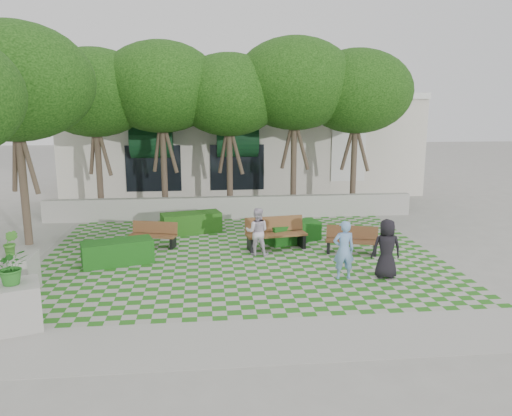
{
  "coord_description": "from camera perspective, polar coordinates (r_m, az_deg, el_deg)",
  "views": [
    {
      "loc": [
        -1.12,
        -13.83,
        4.64
      ],
      "look_at": [
        0.5,
        1.5,
        1.4
      ],
      "focal_mm": 35.0,
      "sensor_mm": 36.0,
      "label": 1
    }
  ],
  "objects": [
    {
      "name": "hedge_midleft",
      "position": [
        18.35,
        -7.41,
        -1.68
      ],
      "size": [
        2.26,
        1.35,
        0.74
      ],
      "primitive_type": "cube",
      "rotation": [
        0.0,
        0.0,
        0.26
      ],
      "color": "#1D4E15",
      "rests_on": "ground"
    },
    {
      "name": "planter_front",
      "position": [
        11.68,
        -25.86,
        -9.07
      ],
      "size": [
        1.25,
        1.25,
        1.74
      ],
      "rotation": [
        0.0,
        0.0,
        0.34
      ],
      "color": "#9E9B93",
      "rests_on": "ground"
    },
    {
      "name": "bench_west",
      "position": [
        16.78,
        -11.64,
        -3.04
      ],
      "size": [
        1.63,
        0.92,
        0.81
      ],
      "rotation": [
        0.0,
        0.0,
        -0.28
      ],
      "color": "brown",
      "rests_on": "ground"
    },
    {
      "name": "person_white",
      "position": [
        15.46,
        0.13,
        -2.71
      ],
      "size": [
        0.82,
        0.69,
        1.5
      ],
      "primitive_type": "imported",
      "rotation": [
        0.0,
        0.0,
        2.95
      ],
      "color": "silver",
      "rests_on": "ground"
    },
    {
      "name": "tree_row",
      "position": [
        19.8,
        -8.41,
        13.31
      ],
      "size": [
        17.7,
        13.4,
        7.41
      ],
      "color": "#47382B",
      "rests_on": "ground"
    },
    {
      "name": "person_dark",
      "position": [
        13.91,
        14.68,
        -4.52
      ],
      "size": [
        0.82,
        0.56,
        1.62
      ],
      "primitive_type": "imported",
      "rotation": [
        0.0,
        0.0,
        3.09
      ],
      "color": "black",
      "rests_on": "ground"
    },
    {
      "name": "sidewalk_south",
      "position": [
        10.3,
        0.89,
        -14.88
      ],
      "size": [
        16.0,
        2.0,
        0.01
      ],
      "primitive_type": "cube",
      "color": "#9E9B93",
      "rests_on": "ground"
    },
    {
      "name": "bench_east",
      "position": [
        16.02,
        10.89,
        -3.67
      ],
      "size": [
        1.7,
        0.99,
        0.85
      ],
      "rotation": [
        0.0,
        0.0,
        -0.3
      ],
      "color": "#52331C",
      "rests_on": "ground"
    },
    {
      "name": "hedge_midright",
      "position": [
        17.08,
        4.19,
        -2.77
      ],
      "size": [
        2.05,
        1.47,
        0.67
      ],
      "primitive_type": "cube",
      "rotation": [
        0.0,
        0.0,
        0.42
      ],
      "color": "#134A14",
      "rests_on": "ground"
    },
    {
      "name": "bench_mid",
      "position": [
        16.23,
        2.26,
        -2.95
      ],
      "size": [
        2.02,
        0.93,
        1.02
      ],
      "rotation": [
        0.0,
        0.0,
        0.15
      ],
      "color": "brown",
      "rests_on": "ground"
    },
    {
      "name": "sidewalk_west",
      "position": [
        16.69,
        -27.26,
        -5.62
      ],
      "size": [
        2.0,
        12.0,
        0.01
      ],
      "primitive_type": "cube",
      "color": "#9E9B93",
      "rests_on": "ground"
    },
    {
      "name": "ground",
      "position": [
        14.63,
        -1.34,
        -6.62
      ],
      "size": [
        90.0,
        90.0,
        0.0
      ],
      "primitive_type": "plane",
      "color": "gray",
      "rests_on": "ground"
    },
    {
      "name": "planter_back",
      "position": [
        13.8,
        -25.95,
        -6.64
      ],
      "size": [
        0.99,
        0.99,
        1.63
      ],
      "rotation": [
        0.0,
        0.0,
        0.01
      ],
      "color": "#9E9B93",
      "rests_on": "ground"
    },
    {
      "name": "building",
      "position": [
        28.07,
        -1.84,
        7.53
      ],
      "size": [
        18.0,
        8.92,
        5.15
      ],
      "color": "beige",
      "rests_on": "ground"
    },
    {
      "name": "hedge_west",
      "position": [
        15.26,
        -15.53,
        -4.89
      ],
      "size": [
        2.16,
        1.36,
        0.71
      ],
      "primitive_type": "cube",
      "rotation": [
        0.0,
        0.0,
        0.3
      ],
      "color": "#154C14",
      "rests_on": "ground"
    },
    {
      "name": "lawn",
      "position": [
        15.58,
        -1.64,
        -5.44
      ],
      "size": [
        12.0,
        12.0,
        0.0
      ],
      "primitive_type": "plane",
      "color": "#2B721E",
      "rests_on": "ground"
    },
    {
      "name": "person_blue",
      "position": [
        13.57,
        9.99,
        -4.74
      ],
      "size": [
        0.59,
        0.38,
        1.61
      ],
      "primitive_type": "imported",
      "rotation": [
        0.0,
        0.0,
        3.14
      ],
      "color": "#739CD2",
      "rests_on": "ground"
    },
    {
      "name": "retaining_wall",
      "position": [
        20.5,
        -2.77,
        0.06
      ],
      "size": [
        15.0,
        0.36,
        0.9
      ],
      "primitive_type": "cube",
      "color": "#9E9B93",
      "rests_on": "ground"
    }
  ]
}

